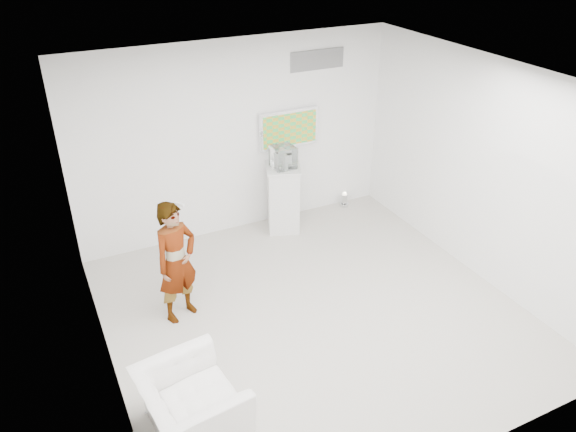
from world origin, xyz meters
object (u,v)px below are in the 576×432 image
(pedestal, at_px, (283,199))
(armchair, at_px, (192,405))
(tv, at_px, (289,129))
(floor_uplight, at_px, (344,199))
(person, at_px, (177,262))

(pedestal, bearing_deg, armchair, -128.34)
(tv, height_order, armchair, tv)
(pedestal, distance_m, floor_uplight, 1.37)
(tv, distance_m, floor_uplight, 1.76)
(person, height_order, armchair, person)
(pedestal, xyz_separation_m, floor_uplight, (1.29, 0.24, -0.41))
(person, height_order, pedestal, person)
(person, xyz_separation_m, floor_uplight, (3.40, 1.64, -0.67))
(tv, distance_m, pedestal, 1.10)
(tv, bearing_deg, pedestal, -127.58)
(armchair, distance_m, pedestal, 4.09)
(tv, xyz_separation_m, person, (-2.37, -1.74, -0.75))
(armchair, height_order, floor_uplight, armchair)
(armchair, height_order, pedestal, pedestal)
(person, distance_m, armchair, 1.91)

